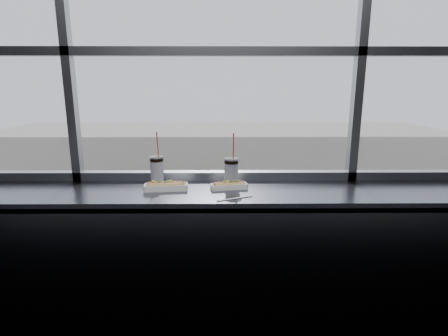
{
  "coord_description": "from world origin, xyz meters",
  "views": [
    {
      "loc": [
        0.05,
        -0.99,
        1.77
      ],
      "look_at": [
        0.06,
        1.23,
        1.25
      ],
      "focal_mm": 28.0,
      "sensor_mm": 36.0,
      "label": 1
    }
  ],
  "objects_px": {
    "car_near_b": "(134,287)",
    "tree_center": "(225,193)",
    "car_far_b": "(230,234)",
    "loose_straw": "(235,198)",
    "pedestrian_d": "(337,220)",
    "soda_cup_right": "(231,171)",
    "car_near_c": "(225,289)",
    "wrapper": "(162,188)",
    "car_far_c": "(371,232)",
    "hotdog_tray_left": "(166,186)",
    "pedestrian_b": "(206,220)",
    "car_far_a": "(121,232)",
    "hotdog_tray_right": "(229,185)",
    "pedestrian_a": "(159,214)",
    "soda_cup_left": "(157,169)",
    "tree_right": "(336,196)",
    "tree_left": "(138,194)",
    "pedestrian_c": "(292,214)"
  },
  "relations": [
    {
      "from": "car_near_b",
      "to": "tree_center",
      "type": "relative_size",
      "value": 1.42
    },
    {
      "from": "car_far_b",
      "to": "car_near_b",
      "type": "bearing_deg",
      "value": 139.44
    },
    {
      "from": "loose_straw",
      "to": "pedestrian_d",
      "type": "bearing_deg",
      "value": 44.97
    },
    {
      "from": "soda_cup_right",
      "to": "car_near_c",
      "type": "height_order",
      "value": "soda_cup_right"
    },
    {
      "from": "pedestrian_d",
      "to": "tree_center",
      "type": "bearing_deg",
      "value": -95.06
    },
    {
      "from": "loose_straw",
      "to": "wrapper",
      "type": "bearing_deg",
      "value": 133.81
    },
    {
      "from": "wrapper",
      "to": "car_near_c",
      "type": "xyz_separation_m",
      "value": [
        0.58,
        16.27,
        -11.06
      ]
    },
    {
      "from": "wrapper",
      "to": "car_far_c",
      "type": "height_order",
      "value": "wrapper"
    },
    {
      "from": "car_far_c",
      "to": "hotdog_tray_left",
      "type": "bearing_deg",
      "value": 153.26
    },
    {
      "from": "hotdog_tray_left",
      "to": "pedestrian_b",
      "type": "relative_size",
      "value": 0.16
    },
    {
      "from": "car_far_a",
      "to": "pedestrian_d",
      "type": "height_order",
      "value": "car_far_a"
    },
    {
      "from": "hotdog_tray_right",
      "to": "tree_center",
      "type": "distance_m",
      "value": 29.61
    },
    {
      "from": "hotdog_tray_left",
      "to": "car_near_b",
      "type": "relative_size",
      "value": 0.04
    },
    {
      "from": "hotdog_tray_right",
      "to": "tree_center",
      "type": "relative_size",
      "value": 0.05
    },
    {
      "from": "loose_straw",
      "to": "pedestrian_a",
      "type": "distance_m",
      "value": 31.35
    },
    {
      "from": "car_near_c",
      "to": "pedestrian_d",
      "type": "relative_size",
      "value": 3.03
    },
    {
      "from": "loose_straw",
      "to": "tree_center",
      "type": "distance_m",
      "value": 29.81
    },
    {
      "from": "soda_cup_left",
      "to": "tree_center",
      "type": "relative_size",
      "value": 0.08
    },
    {
      "from": "car_near_c",
      "to": "pedestrian_d",
      "type": "distance_m",
      "value": 15.14
    },
    {
      "from": "pedestrian_d",
      "to": "loose_straw",
      "type": "bearing_deg",
      "value": -20.67
    },
    {
      "from": "wrapper",
      "to": "car_far_c",
      "type": "xyz_separation_m",
      "value": [
        12.62,
        24.27,
        -10.98
      ]
    },
    {
      "from": "tree_right",
      "to": "tree_left",
      "type": "bearing_deg",
      "value": 180.0
    },
    {
      "from": "car_near_c",
      "to": "tree_center",
      "type": "height_order",
      "value": "tree_center"
    },
    {
      "from": "hotdog_tray_right",
      "to": "pedestrian_a",
      "type": "bearing_deg",
      "value": 91.76
    },
    {
      "from": "car_far_a",
      "to": "car_far_b",
      "type": "distance_m",
      "value": 8.91
    },
    {
      "from": "hotdog_tray_right",
      "to": "tree_left",
      "type": "distance_m",
      "value": 30.6
    },
    {
      "from": "hotdog_tray_right",
      "to": "pedestrian_a",
      "type": "xyz_separation_m",
      "value": [
        -5.9,
        28.55,
        -10.97
      ]
    },
    {
      "from": "car_far_c",
      "to": "pedestrian_c",
      "type": "xyz_separation_m",
      "value": [
        -5.56,
        4.48,
        -0.1
      ]
    },
    {
      "from": "car_far_c",
      "to": "pedestrian_a",
      "type": "xyz_separation_m",
      "value": [
        -18.08,
        4.31,
        0.02
      ]
    },
    {
      "from": "wrapper",
      "to": "pedestrian_b",
      "type": "height_order",
      "value": "wrapper"
    },
    {
      "from": "wrapper",
      "to": "pedestrian_a",
      "type": "bearing_deg",
      "value": 100.81
    },
    {
      "from": "soda_cup_left",
      "to": "pedestrian_c",
      "type": "relative_size",
      "value": 0.19
    },
    {
      "from": "pedestrian_a",
      "to": "pedestrian_b",
      "type": "bearing_deg",
      "value": 167.47
    },
    {
      "from": "loose_straw",
      "to": "tree_right",
      "type": "relative_size",
      "value": 0.05
    },
    {
      "from": "pedestrian_b",
      "to": "hotdog_tray_left",
      "type": "bearing_deg",
      "value": -177.76
    },
    {
      "from": "loose_straw",
      "to": "pedestrian_b",
      "type": "bearing_deg",
      "value": 68.78
    },
    {
      "from": "car_near_b",
      "to": "tree_right",
      "type": "bearing_deg",
      "value": -50.33
    },
    {
      "from": "hotdog_tray_left",
      "to": "tree_right",
      "type": "relative_size",
      "value": 0.07
    },
    {
      "from": "pedestrian_c",
      "to": "pedestrian_a",
      "type": "relative_size",
      "value": 0.9
    },
    {
      "from": "soda_cup_left",
      "to": "car_near_c",
      "type": "height_order",
      "value": "soda_cup_left"
    },
    {
      "from": "tree_right",
      "to": "soda_cup_right",
      "type": "bearing_deg",
      "value": -110.29
    },
    {
      "from": "soda_cup_left",
      "to": "tree_right",
      "type": "height_order",
      "value": "soda_cup_left"
    },
    {
      "from": "car_near_c",
      "to": "tree_left",
      "type": "relative_size",
      "value": 1.25
    },
    {
      "from": "pedestrian_d",
      "to": "pedestrian_b",
      "type": "xyz_separation_m",
      "value": [
        -11.92,
        0.23,
        -0.06
      ]
    },
    {
      "from": "car_near_b",
      "to": "car_far_c",
      "type": "height_order",
      "value": "car_near_b"
    },
    {
      "from": "pedestrian_c",
      "to": "car_far_c",
      "type": "bearing_deg",
      "value": -128.87
    },
    {
      "from": "soda_cup_left",
      "to": "pedestrian_a",
      "type": "bearing_deg",
      "value": 100.76
    },
    {
      "from": "soda_cup_left",
      "to": "tree_center",
      "type": "distance_m",
      "value": 29.52
    },
    {
      "from": "car_near_c",
      "to": "car_far_c",
      "type": "distance_m",
      "value": 14.46
    },
    {
      "from": "hotdog_tray_right",
      "to": "car_near_b",
      "type": "distance_m",
      "value": 20.27
    }
  ]
}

